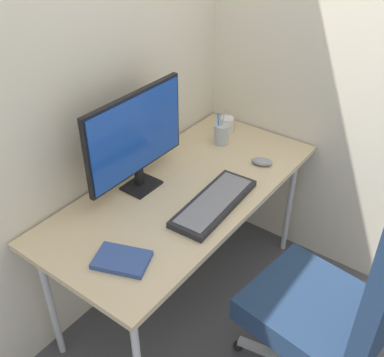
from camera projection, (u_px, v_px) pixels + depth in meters
name	position (u px, v px, depth m)	size (l,w,h in m)	color
ground_plane	(186.00, 293.00, 2.50)	(8.00, 8.00, 0.00)	#4C4C51
wall_back	(114.00, 22.00, 1.88)	(2.99, 0.04, 2.80)	beige
wall_side_right	(321.00, 7.00, 2.08)	(0.04, 2.23, 2.80)	beige
desk	(185.00, 197.00, 2.12)	(1.43, 0.66, 0.71)	#D1B78C
office_chair	(346.00, 298.00, 1.70)	(0.61, 0.63, 1.24)	black
monitor	(136.00, 136.00, 1.97)	(0.57, 0.13, 0.46)	black
keyboard	(214.00, 203.00, 1.98)	(0.48, 0.19, 0.03)	black
mouse	(262.00, 162.00, 2.26)	(0.06, 0.10, 0.03)	gray
pen_holder	(221.00, 134.00, 2.41)	(0.08, 0.08, 0.19)	#B2B5BA
notebook	(122.00, 260.00, 1.70)	(0.14, 0.20, 0.02)	#334C8C
coffee_mug	(227.00, 124.00, 2.53)	(0.11, 0.08, 0.08)	white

